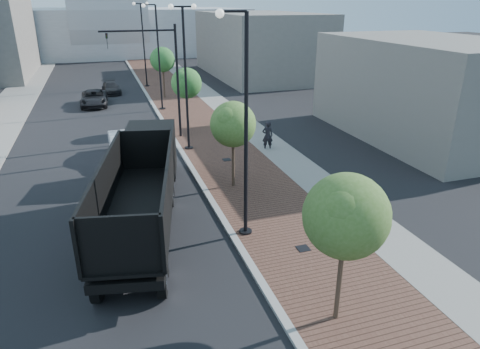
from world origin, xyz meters
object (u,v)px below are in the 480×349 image
object	(u,v)px
dump_truck	(147,175)
dark_car_mid	(94,98)
white_sedan	(125,146)
pedestrian	(268,136)

from	to	relation	value
dump_truck	dark_car_mid	world-z (taller)	dump_truck
dump_truck	white_sedan	distance (m)	7.17
white_sedan	dark_car_mid	xyz separation A→B (m)	(-1.73, 16.28, -0.10)
dump_truck	pedestrian	distance (m)	10.44
white_sedan	dump_truck	bearing A→B (deg)	-86.91
dump_truck	pedestrian	xyz separation A→B (m)	(8.65, 5.83, -0.48)
white_sedan	pedestrian	bearing A→B (deg)	-9.83
white_sedan	pedestrian	size ratio (longest dim) A/B	2.49
dump_truck	white_sedan	size ratio (longest dim) A/B	2.72
dark_car_mid	pedestrian	world-z (taller)	pedestrian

